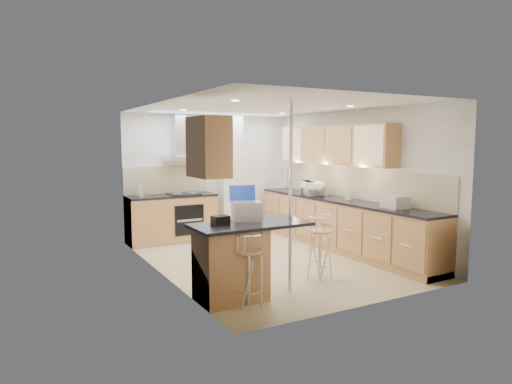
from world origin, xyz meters
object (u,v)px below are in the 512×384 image
bar_stool_near (248,269)px  bar_stool_end (320,247)px  microwave (313,188)px  bread_bin (395,202)px  laptop (247,211)px

bar_stool_near → bar_stool_end: bar_stool_end is taller
microwave → bar_stool_end: 2.37m
microwave → bar_stool_near: size_ratio=0.56×
bar_stool_near → microwave: bearing=30.4°
bread_bin → laptop: bearing=-177.2°
bar_stool_near → bread_bin: bearing=-2.7°
microwave → bar_stool_end: size_ratio=0.55×
laptop → bar_stool_end: (1.20, 0.04, -0.61)m
microwave → bread_bin: bearing=-157.4°
bar_stool_end → bread_bin: (1.39, -0.05, 0.56)m
microwave → bread_bin: 1.98m
bar_stool_near → bar_stool_end: bearing=7.6°
microwave → bread_bin: microwave is taller
microwave → bread_bin: size_ratio=1.39×
bread_bin → microwave: bearing=96.7°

